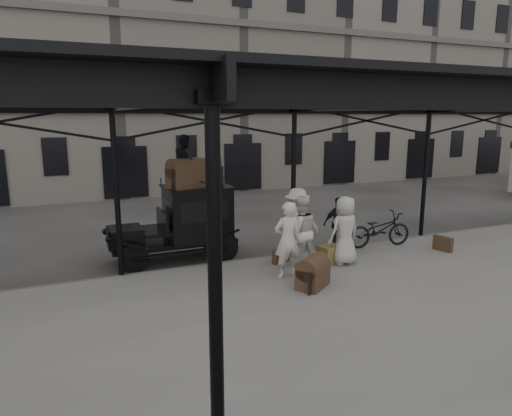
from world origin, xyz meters
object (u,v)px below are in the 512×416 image
at_px(porter_official, 339,223).
at_px(bicycle, 379,229).
at_px(steamer_trunk_roof_near, 185,176).
at_px(porter_left, 287,240).
at_px(taxi, 187,219).
at_px(steamer_trunk_platform, 313,274).

relative_size(porter_official, bicycle, 0.77).
bearing_deg(steamer_trunk_roof_near, porter_left, -73.68).
distance_m(taxi, steamer_trunk_platform, 4.42).
distance_m(porter_left, steamer_trunk_platform, 1.13).
distance_m(porter_left, bicycle, 4.15).
distance_m(porter_left, steamer_trunk_roof_near, 3.59).
bearing_deg(porter_left, steamer_trunk_roof_near, -55.41).
bearing_deg(porter_official, steamer_trunk_platform, 60.94).
xyz_separation_m(taxi, steamer_trunk_platform, (2.03, -3.85, -0.73)).
height_order(porter_left, porter_official, porter_left).
distance_m(steamer_trunk_roof_near, steamer_trunk_platform, 4.66).
relative_size(taxi, bicycle, 1.74).
height_order(taxi, steamer_trunk_platform, taxi).
relative_size(taxi, steamer_trunk_platform, 4.12).
xyz_separation_m(porter_left, porter_official, (2.61, 1.63, -0.17)).
bearing_deg(steamer_trunk_platform, taxi, 82.44).
bearing_deg(taxi, porter_official, -16.77).
bearing_deg(bicycle, porter_left, 115.53).
distance_m(taxi, steamer_trunk_roof_near, 1.36).
relative_size(taxi, porter_official, 2.26).
xyz_separation_m(porter_official, steamer_trunk_platform, (-2.38, -2.52, -0.48)).
relative_size(porter_left, steamer_trunk_roof_near, 2.03).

